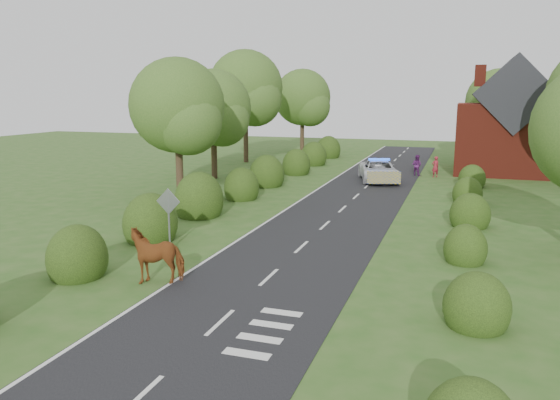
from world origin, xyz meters
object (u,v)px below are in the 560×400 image
(police_van, at_px, (379,171))
(pedestrian_red, at_px, (435,167))
(pedestrian_purple, at_px, (417,165))
(road_sign, at_px, (169,210))
(cow, at_px, (158,258))

(police_van, xyz_separation_m, pedestrian_red, (3.78, 3.35, 0.04))
(pedestrian_red, bearing_deg, pedestrian_purple, -52.08)
(road_sign, relative_size, pedestrian_red, 1.58)
(road_sign, distance_m, pedestrian_red, 25.58)
(cow, xyz_separation_m, pedestrian_purple, (6.24, 27.70, 0.04))
(police_van, height_order, pedestrian_red, police_van)
(cow, height_order, pedestrian_purple, pedestrian_purple)
(road_sign, xyz_separation_m, cow, (1.53, -3.44, -0.88))
(road_sign, bearing_deg, police_van, 75.23)
(cow, xyz_separation_m, pedestrian_red, (7.66, 27.30, 0.03))
(road_sign, height_order, police_van, road_sign)
(road_sign, height_order, cow, road_sign)
(road_sign, distance_m, cow, 3.86)
(road_sign, distance_m, pedestrian_purple, 25.49)
(road_sign, relative_size, pedestrian_purple, 1.55)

